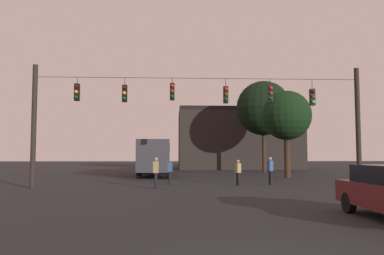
{
  "coord_description": "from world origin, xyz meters",
  "views": [
    {
      "loc": [
        -1.4,
        -5.48,
        1.81
      ],
      "look_at": [
        -0.36,
        17.03,
        3.41
      ],
      "focal_mm": 36.21,
      "sensor_mm": 36.0,
      "label": 1
    }
  ],
  "objects_px": {
    "pedestrian_crossing_center": "(238,171)",
    "city_bus": "(154,154)",
    "pedestrian_near_bus": "(270,169)",
    "tree_left_silhouette": "(263,108)",
    "pedestrian_crossing_right": "(156,171)",
    "pedestrian_crossing_left": "(170,170)",
    "tree_behind_building": "(287,116)"
  },
  "relations": [
    {
      "from": "pedestrian_near_bus",
      "to": "pedestrian_crossing_left",
      "type": "bearing_deg",
      "value": 173.6
    },
    {
      "from": "pedestrian_crossing_left",
      "to": "pedestrian_crossing_right",
      "type": "distance_m",
      "value": 2.99
    },
    {
      "from": "city_bus",
      "to": "pedestrian_crossing_center",
      "type": "xyz_separation_m",
      "value": [
        5.54,
        -11.19,
        -1.02
      ]
    },
    {
      "from": "pedestrian_crossing_left",
      "to": "pedestrian_near_bus",
      "type": "relative_size",
      "value": 0.93
    },
    {
      "from": "pedestrian_crossing_left",
      "to": "pedestrian_crossing_center",
      "type": "distance_m",
      "value": 4.19
    },
    {
      "from": "pedestrian_near_bus",
      "to": "tree_left_silhouette",
      "type": "distance_m",
      "value": 18.46
    },
    {
      "from": "pedestrian_crossing_right",
      "to": "city_bus",
      "type": "bearing_deg",
      "value": 93.23
    },
    {
      "from": "city_bus",
      "to": "tree_left_silhouette",
      "type": "relative_size",
      "value": 1.14
    },
    {
      "from": "pedestrian_crossing_center",
      "to": "pedestrian_crossing_right",
      "type": "bearing_deg",
      "value": -158.83
    },
    {
      "from": "tree_behind_building",
      "to": "pedestrian_near_bus",
      "type": "bearing_deg",
      "value": -114.08
    },
    {
      "from": "tree_left_silhouette",
      "to": "tree_behind_building",
      "type": "xyz_separation_m",
      "value": [
        -0.53,
        -10.15,
        -1.83
      ]
    },
    {
      "from": "tree_behind_building",
      "to": "pedestrian_crossing_right",
      "type": "bearing_deg",
      "value": -137.27
    },
    {
      "from": "pedestrian_crossing_center",
      "to": "city_bus",
      "type": "bearing_deg",
      "value": 116.33
    },
    {
      "from": "pedestrian_crossing_left",
      "to": "pedestrian_near_bus",
      "type": "bearing_deg",
      "value": -6.4
    },
    {
      "from": "pedestrian_crossing_left",
      "to": "tree_left_silhouette",
      "type": "bearing_deg",
      "value": 59.35
    },
    {
      "from": "pedestrian_crossing_left",
      "to": "tree_left_silhouette",
      "type": "relative_size",
      "value": 0.16
    },
    {
      "from": "city_bus",
      "to": "pedestrian_near_bus",
      "type": "distance_m",
      "value": 13.26
    },
    {
      "from": "city_bus",
      "to": "pedestrian_near_bus",
      "type": "relative_size",
      "value": 6.55
    },
    {
      "from": "city_bus",
      "to": "pedestrian_near_bus",
      "type": "xyz_separation_m",
      "value": [
        7.58,
        -10.84,
        -0.91
      ]
    },
    {
      "from": "pedestrian_crossing_right",
      "to": "tree_left_silhouette",
      "type": "bearing_deg",
      "value": 61.54
    },
    {
      "from": "tree_left_silhouette",
      "to": "tree_behind_building",
      "type": "bearing_deg",
      "value": -92.97
    },
    {
      "from": "pedestrian_near_bus",
      "to": "pedestrian_crossing_right",
      "type": "bearing_deg",
      "value": -162.07
    },
    {
      "from": "pedestrian_crossing_left",
      "to": "pedestrian_crossing_right",
      "type": "height_order",
      "value": "pedestrian_crossing_right"
    },
    {
      "from": "pedestrian_near_bus",
      "to": "pedestrian_crossing_center",
      "type": "bearing_deg",
      "value": -170.14
    },
    {
      "from": "pedestrian_crossing_center",
      "to": "pedestrian_crossing_right",
      "type": "relative_size",
      "value": 0.9
    },
    {
      "from": "city_bus",
      "to": "pedestrian_crossing_left",
      "type": "distance_m",
      "value": 10.31
    },
    {
      "from": "pedestrian_crossing_left",
      "to": "pedestrian_near_bus",
      "type": "height_order",
      "value": "pedestrian_near_bus"
    },
    {
      "from": "city_bus",
      "to": "tree_behind_building",
      "type": "bearing_deg",
      "value": -19.76
    },
    {
      "from": "pedestrian_near_bus",
      "to": "tree_left_silhouette",
      "type": "relative_size",
      "value": 0.17
    },
    {
      "from": "pedestrian_crossing_center",
      "to": "tree_left_silhouette",
      "type": "distance_m",
      "value": 19.32
    },
    {
      "from": "pedestrian_crossing_left",
      "to": "pedestrian_crossing_center",
      "type": "height_order",
      "value": "pedestrian_crossing_left"
    },
    {
      "from": "pedestrian_crossing_center",
      "to": "tree_behind_building",
      "type": "bearing_deg",
      "value": 54.9
    }
  ]
}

